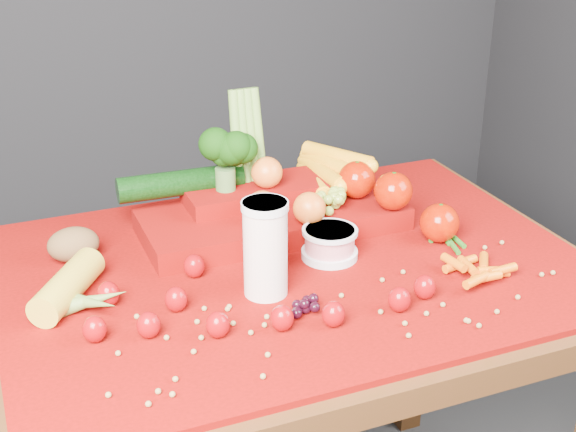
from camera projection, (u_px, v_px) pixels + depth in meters
name	position (u px, v px, depth m)	size (l,w,h in m)	color
table	(292.00, 313.00, 1.52)	(1.10, 0.80, 0.75)	#3A240D
red_cloth	(292.00, 266.00, 1.48)	(1.05, 0.75, 0.01)	#7F0404
milk_glass	(265.00, 245.00, 1.34)	(0.08, 0.08, 0.17)	silver
yogurt_bowl	(330.00, 242.00, 1.49)	(0.11, 0.11, 0.06)	silver
strawberry_scatter	(239.00, 303.00, 1.30)	(0.58, 0.28, 0.05)	#8B000B
dark_grape_cluster	(306.00, 305.00, 1.32)	(0.06, 0.05, 0.03)	black
soybean_scatter	(339.00, 315.00, 1.31)	(0.84, 0.24, 0.01)	olive
corn_ear	(80.00, 297.00, 1.32)	(0.25, 0.27, 0.06)	gold
potato	(73.00, 244.00, 1.47)	(0.10, 0.07, 0.06)	#56371D
baby_carrot_pile	(474.00, 270.00, 1.42)	(0.17, 0.17, 0.03)	#D65A07
green_bean_pile	(444.00, 235.00, 1.57)	(0.14, 0.12, 0.01)	#206216
produce_mound	(282.00, 200.00, 1.60)	(0.61, 0.37, 0.27)	#7F0404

